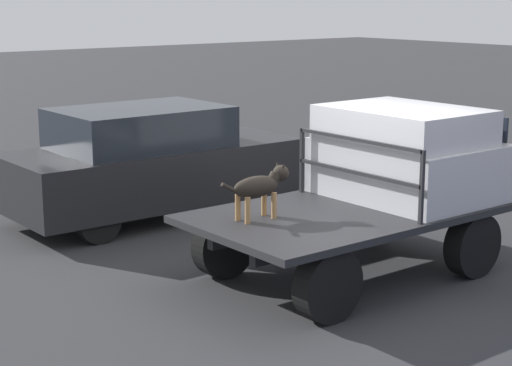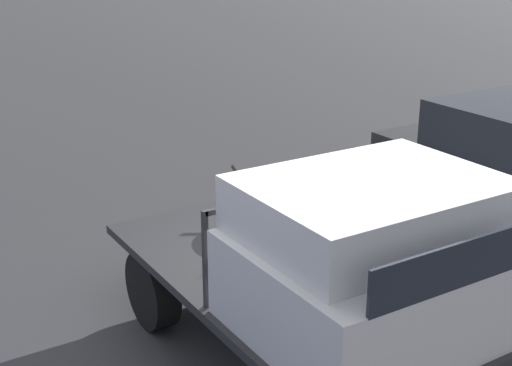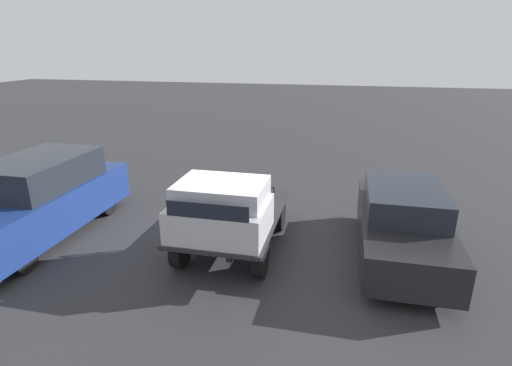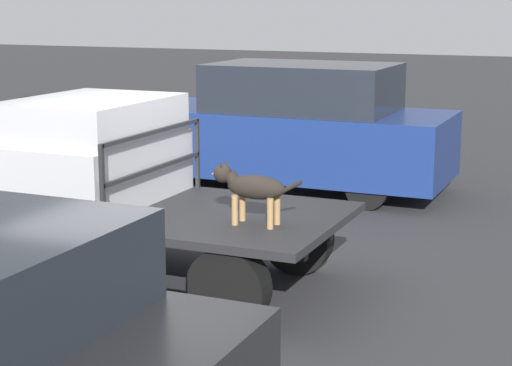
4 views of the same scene
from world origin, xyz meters
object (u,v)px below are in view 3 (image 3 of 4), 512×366
flatbed_truck (234,223)px  parked_sedan (402,223)px  parked_pickup_far (39,199)px  dog (255,185)px

flatbed_truck → parked_sedan: bearing=95.2°
flatbed_truck → parked_sedan: parked_sedan is taller
parked_pickup_far → flatbed_truck: bearing=91.5°
flatbed_truck → parked_pickup_far: size_ratio=0.73×
parked_sedan → flatbed_truck: bearing=-77.7°
flatbed_truck → dog: bearing=165.8°
parked_sedan → parked_pickup_far: (0.80, -8.47, 0.14)m
dog → parked_pickup_far: size_ratio=0.19×
dog → parked_pickup_far: (1.52, -5.03, -0.21)m
flatbed_truck → dog: size_ratio=3.92×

